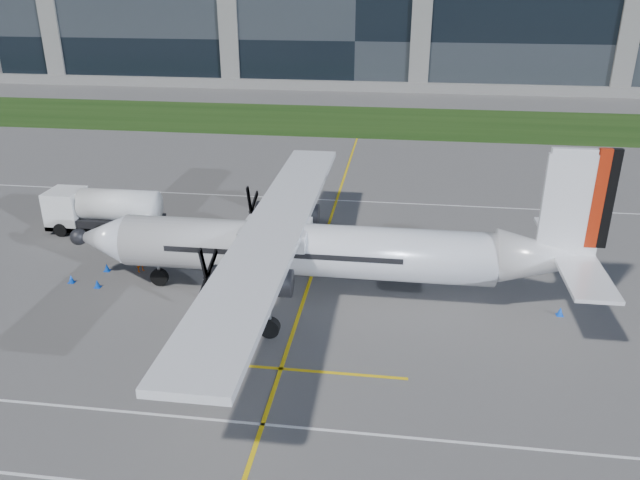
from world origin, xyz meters
TOP-DOWN VIEW (x-y plane):
  - ground at (0.00, 40.00)m, footprint 400.00×400.00m
  - grass_strip at (0.00, 48.00)m, footprint 400.00×18.00m
  - terminal_building at (0.00, 80.00)m, footprint 120.00×20.00m
  - tree_line at (0.00, 140.00)m, footprint 400.00×6.00m
  - yellow_taxiway_centerline at (3.00, 10.00)m, footprint 0.20×70.00m
  - turboprop_aircraft at (4.10, 1.51)m, footprint 29.91×31.01m
  - fuel_tanker_truck at (-13.38, 9.06)m, footprint 8.60×2.80m
  - baggage_tug at (-8.96, 7.16)m, footprint 2.82×1.69m
  - ground_crew_person at (-7.75, 3.16)m, footprint 0.91×0.97m
  - safety_cone_tail at (17.22, 1.00)m, footprint 0.36×0.36m
  - safety_cone_nose_port at (-9.46, 0.72)m, footprint 0.36×0.36m
  - safety_cone_fwd at (-11.32, 1.10)m, footprint 0.36×0.36m
  - safety_cone_nose_stbd at (-9.89, 2.90)m, footprint 0.36×0.36m

SIDE VIEW (x-z plane):
  - ground at x=0.00m, z-range 0.00..0.00m
  - yellow_taxiway_centerline at x=3.00m, z-range 0.00..0.01m
  - grass_strip at x=0.00m, z-range 0.00..0.04m
  - safety_cone_tail at x=17.22m, z-range 0.00..0.50m
  - safety_cone_nose_port at x=-9.46m, z-range 0.00..0.50m
  - safety_cone_fwd at x=-11.32m, z-range 0.00..0.50m
  - safety_cone_nose_stbd at x=-9.89m, z-range 0.00..0.50m
  - baggage_tug at x=-8.96m, z-range 0.00..1.69m
  - ground_crew_person at x=-7.75m, z-range 0.00..1.95m
  - fuel_tanker_truck at x=-13.38m, z-range 0.00..3.23m
  - tree_line at x=0.00m, z-range 0.00..6.00m
  - turboprop_aircraft at x=4.10m, z-range 0.00..9.30m
  - terminal_building at x=0.00m, z-range 0.00..15.00m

